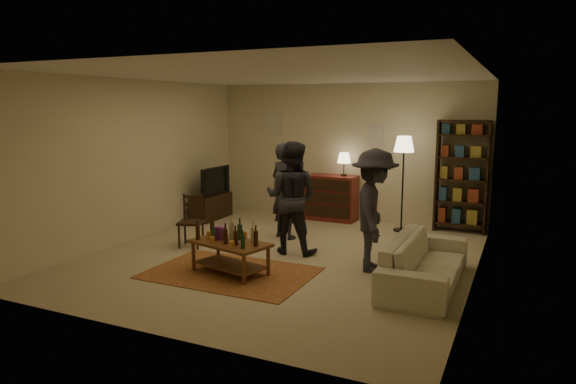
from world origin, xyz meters
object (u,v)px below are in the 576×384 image
Objects in this scene: bookshelf at (462,175)px; sofa at (425,262)px; coffee_table at (230,245)px; person_left at (285,191)px; floor_lamp at (404,151)px; dining_chair at (192,219)px; tv_stand at (211,200)px; dresser at (332,197)px; person_right at (291,198)px; person_by_sofa at (374,210)px.

sofa is at bearing -90.82° from bookshelf.
person_left is at bearing 94.07° from coffee_table.
floor_lamp is (-0.96, -0.41, 0.43)m from bookshelf.
coffee_table is 0.69× the size of floor_lamp.
dining_chair is 0.43× the size of bookshelf.
dresser is (2.25, 0.91, 0.09)m from tv_stand.
floor_lamp is 0.83× the size of sofa.
person_right is at bearing -130.98° from bookshelf.
dresser is 2.50m from bookshelf.
dining_chair is 0.52× the size of person_left.
dining_chair is 2.07m from tv_stand.
sofa is 1.26× the size of person_left.
person_right is (0.33, 1.28, 0.47)m from coffee_table.
coffee_table is at bearing -114.75° from floor_lamp.
dresser is at bearing -178.43° from bookshelf.
person_left is at bearing 61.49° from sofa.
bookshelf is 3.21m from person_left.
tv_stand is 0.78× the size of dresser.
coffee_table is 3.56m from tv_stand.
dining_chair is at bearing -116.52° from dresser.
bookshelf is 1.17× the size of person_right.
person_right reaches higher than tv_stand.
dresser is 3.93m from sofa.
dresser is 1.81m from floor_lamp.
sofa is 3.04m from person_left.
coffee_table is at bearing 114.53° from person_left.
tv_stand is 2.43m from dresser.
person_left is at bearing -20.93° from tv_stand.
coffee_table is 0.70× the size of person_by_sofa.
coffee_table is at bearing -54.07° from dining_chair.
floor_lamp reaches higher than person_by_sofa.
person_right is (2.49, -1.55, 0.48)m from tv_stand.
floor_lamp reaches higher than dining_chair.
dining_chair is at bearing 75.77° from person_by_sofa.
floor_lamp is 2.54m from person_by_sofa.
bookshelf is at bearing 18.95° from dining_chair.
dresser is 0.79× the size of person_right.
dresser is 0.79× the size of floor_lamp.
floor_lamp is 1.00× the size of person_right.
dresser reaches higher than sofa.
person_left is (-2.63, 1.43, 0.52)m from sofa.
bookshelf is 0.97× the size of sofa.
tv_stand is 0.52× the size of bookshelf.
person_left is (-2.68, -1.75, -0.21)m from bookshelf.
coffee_table is 2.02m from person_by_sofa.
dining_chair is 0.81× the size of tv_stand.
person_by_sofa is at bearing -105.66° from bookshelf.
dresser is at bearing 166.96° from floor_lamp.
person_left is at bearing 45.08° from person_by_sofa.
person_right is 1.02× the size of person_by_sofa.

